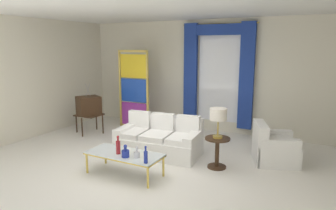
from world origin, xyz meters
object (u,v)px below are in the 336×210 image
at_px(vintage_tv, 89,106).
at_px(peacock_figurine, 137,127).
at_px(bottle_crystal_tall, 146,156).
at_px(stained_glass_divider, 134,92).
at_px(armchair_white, 272,148).
at_px(couch_white_long, 160,140).
at_px(coffee_table, 124,155).
at_px(table_lamp_brass, 218,116).
at_px(round_side_table, 217,150).
at_px(bottle_blue_decanter, 137,154).
at_px(bottle_amber_squat, 125,153).
at_px(bottle_ruby_flask, 118,146).

xyz_separation_m(vintage_tv, peacock_figurine, (1.26, 0.39, -0.51)).
distance_m(bottle_crystal_tall, stained_glass_divider, 3.66).
xyz_separation_m(bottle_crystal_tall, armchair_white, (1.67, 2.11, -0.24)).
distance_m(couch_white_long, coffee_table, 1.28).
bearing_deg(vintage_tv, coffee_table, -36.16).
bearing_deg(table_lamp_brass, round_side_table, 0.00).
height_order(armchair_white, table_lamp_brass, table_lamp_brass).
relative_size(bottle_blue_decanter, stained_glass_divider, 0.09).
relative_size(bottle_amber_squat, bottle_ruby_flask, 0.68).
distance_m(coffee_table, bottle_amber_squat, 0.23).
relative_size(couch_white_long, bottle_crystal_tall, 6.23).
relative_size(vintage_tv, table_lamp_brass, 2.36).
distance_m(couch_white_long, bottle_ruby_flask, 1.38).
relative_size(bottle_crystal_tall, vintage_tv, 0.22).
xyz_separation_m(couch_white_long, bottle_crystal_tall, (0.57, -1.50, 0.22)).
bearing_deg(coffee_table, bottle_ruby_flask, -135.97).
distance_m(bottle_crystal_tall, vintage_tv, 3.64).
height_order(armchair_white, stained_glass_divider, stained_glass_divider).
height_order(couch_white_long, armchair_white, couch_white_long).
bearing_deg(bottle_blue_decanter, bottle_amber_squat, -159.44).
height_order(coffee_table, peacock_figurine, peacock_figurine).
distance_m(bottle_amber_squat, bottle_ruby_flask, 0.23).
relative_size(bottle_amber_squat, table_lamp_brass, 0.40).
distance_m(bottle_amber_squat, armchair_white, 2.95).
bearing_deg(couch_white_long, bottle_crystal_tall, -69.06).
relative_size(vintage_tv, round_side_table, 2.26).
xyz_separation_m(bottle_ruby_flask, stained_glass_divider, (-1.52, 2.74, 0.51)).
xyz_separation_m(bottle_crystal_tall, table_lamp_brass, (0.78, 1.32, 0.50)).
bearing_deg(vintage_tv, bottle_amber_squat, -36.87).
xyz_separation_m(couch_white_long, bottle_amber_squat, (0.12, -1.43, 0.18)).
xyz_separation_m(bottle_blue_decanter, peacock_figurine, (-1.50, 2.25, -0.26)).
bearing_deg(round_side_table, bottle_ruby_flask, -140.96).
bearing_deg(bottle_crystal_tall, bottle_ruby_flask, 167.79).
bearing_deg(table_lamp_brass, bottle_blue_decanter, -131.69).
distance_m(bottle_ruby_flask, vintage_tv, 3.01).
bearing_deg(round_side_table, coffee_table, -141.26).
xyz_separation_m(vintage_tv, round_side_table, (3.81, -0.68, -0.37)).
bearing_deg(bottle_ruby_flask, couch_white_long, 86.06).
relative_size(bottle_amber_squat, vintage_tv, 0.17).
height_order(coffee_table, table_lamp_brass, table_lamp_brass).
distance_m(vintage_tv, stained_glass_divider, 1.27).
bearing_deg(bottle_blue_decanter, peacock_figurine, 123.72).
bearing_deg(coffee_table, table_lamp_brass, 38.74).
distance_m(couch_white_long, bottle_amber_squat, 1.45).
distance_m(armchair_white, stained_glass_divider, 4.01).
bearing_deg(peacock_figurine, bottle_amber_squat, -60.50).
bearing_deg(peacock_figurine, vintage_tv, -162.67).
height_order(vintage_tv, round_side_table, vintage_tv).
relative_size(couch_white_long, armchair_white, 1.76).
relative_size(couch_white_long, peacock_figurine, 3.06).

